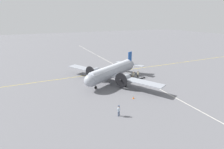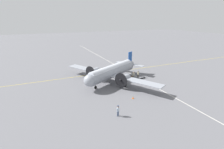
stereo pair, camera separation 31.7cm
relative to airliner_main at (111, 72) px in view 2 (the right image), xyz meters
name	(u,v)px [view 2 (the right image)]	position (x,y,z in m)	size (l,w,h in m)	color
ground_plane	(112,81)	(0.40, 0.22, -2.62)	(300.00, 300.00, 0.00)	slate
apron_line_eastwest	(102,73)	(0.40, 7.34, -2.62)	(120.00, 0.16, 0.01)	gold
apron_line_northsouth	(138,77)	(7.88, 0.22, -2.62)	(0.16, 120.00, 0.01)	silver
airliner_main	(111,72)	(0.00, 0.00, 0.00)	(18.32, 24.65, 6.11)	#9399A3
crew_foreground	(118,110)	(-5.31, -14.71, -1.48)	(0.58, 0.40, 1.82)	navy
passenger_boarding	(138,74)	(7.84, 0.12, -1.55)	(0.36, 0.55, 1.70)	#473D2D
ramp_agent	(133,74)	(6.30, -0.16, -1.52)	(0.60, 0.29, 1.80)	#473D2D
suitcase_near_door	(132,77)	(6.13, 0.32, -2.32)	(0.45, 0.13, 0.64)	brown
baggage_cart	(141,77)	(8.30, -0.84, -2.35)	(2.29, 1.37, 0.56)	#56565B
traffic_cone	(133,98)	(0.14, -10.28, -2.41)	(0.35, 0.35, 0.46)	orange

